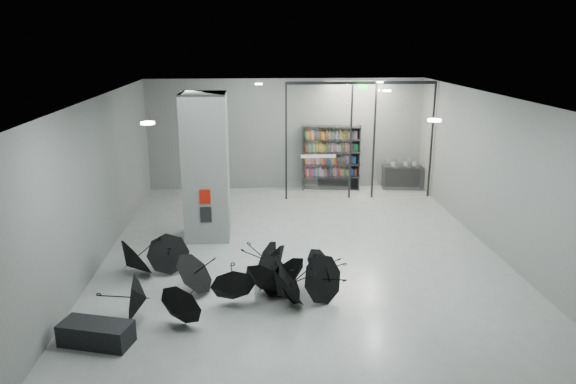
{
  "coord_description": "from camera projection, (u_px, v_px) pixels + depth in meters",
  "views": [
    {
      "loc": [
        -1.21,
        -12.25,
        5.37
      ],
      "look_at": [
        -0.3,
        1.5,
        1.4
      ],
      "focal_mm": 33.42,
      "sensor_mm": 36.0,
      "label": 1
    }
  ],
  "objects": [
    {
      "name": "glass_partition",
      "position": [
        359.0,
        136.0,
        18.13
      ],
      "size": [
        5.06,
        0.08,
        4.0
      ],
      "color": "silver",
      "rests_on": "ground"
    },
    {
      "name": "room",
      "position": [
        305.0,
        150.0,
        12.52
      ],
      "size": [
        14.0,
        14.02,
        4.01
      ],
      "color": "gray",
      "rests_on": "ground"
    },
    {
      "name": "info_panel",
      "position": [
        206.0,
        215.0,
        14.24
      ],
      "size": [
        0.3,
        0.03,
        0.42
      ],
      "primitive_type": "cube",
      "color": "black",
      "rests_on": "column"
    },
    {
      "name": "column",
      "position": [
        206.0,
        167.0,
        14.51
      ],
      "size": [
        1.2,
        1.2,
        4.0
      ],
      "primitive_type": "cube",
      "color": "slate",
      "rests_on": "ground"
    },
    {
      "name": "fire_cabinet",
      "position": [
        205.0,
        197.0,
        14.1
      ],
      "size": [
        0.28,
        0.04,
        0.38
      ],
      "primitive_type": "cube",
      "color": "#A50A07",
      "rests_on": "column"
    },
    {
      "name": "bookshelf",
      "position": [
        331.0,
        158.0,
        19.56
      ],
      "size": [
        2.15,
        0.77,
        2.32
      ],
      "primitive_type": null,
      "rotation": [
        0.0,
        0.0,
        -0.17
      ],
      "color": "black",
      "rests_on": "ground"
    },
    {
      "name": "shop_counter",
      "position": [
        402.0,
        177.0,
        19.75
      ],
      "size": [
        1.48,
        0.73,
        0.86
      ],
      "primitive_type": "cube",
      "rotation": [
        0.0,
        0.0,
        -0.11
      ],
      "color": "black",
      "rests_on": "ground"
    },
    {
      "name": "bench",
      "position": [
        96.0,
        333.0,
        9.72
      ],
      "size": [
        1.4,
        0.89,
        0.42
      ],
      "primitive_type": "cube",
      "rotation": [
        0.0,
        0.0,
        -0.28
      ],
      "color": "black",
      "rests_on": "ground"
    },
    {
      "name": "umbrella_cluster",
      "position": [
        242.0,
        281.0,
        11.58
      ],
      "size": [
        5.65,
        3.97,
        1.27
      ],
      "color": "black",
      "rests_on": "ground"
    },
    {
      "name": "exit_sign",
      "position": [
        363.0,
        87.0,
        17.48
      ],
      "size": [
        0.3,
        0.06,
        0.15
      ],
      "primitive_type": "cube",
      "color": "#0CE533",
      "rests_on": "room"
    }
  ]
}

